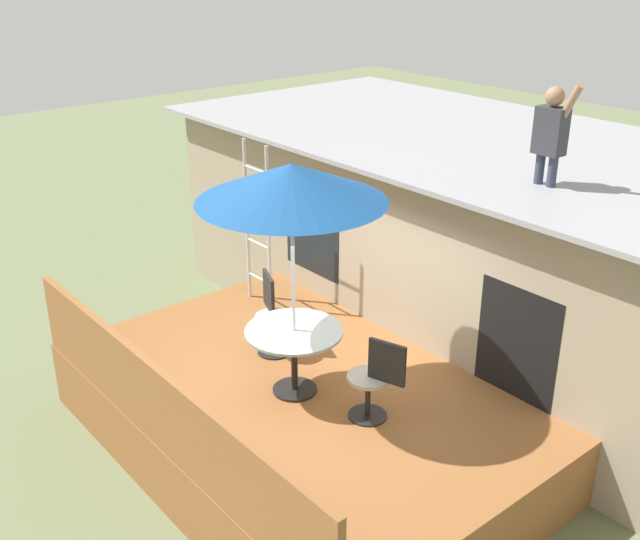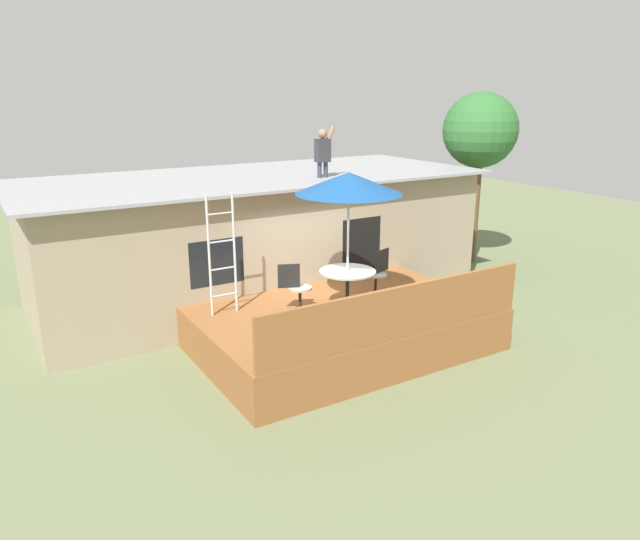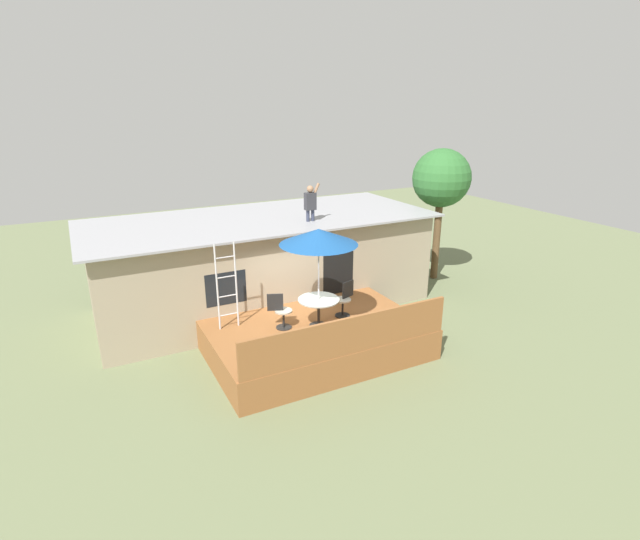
# 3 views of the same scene
# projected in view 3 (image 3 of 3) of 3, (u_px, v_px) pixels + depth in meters

# --- Properties ---
(ground_plane) EXTENTS (40.00, 40.00, 0.00)m
(ground_plane) POSITION_uv_depth(u_px,v_px,m) (315.00, 352.00, 12.66)
(ground_plane) COLOR #66704C
(house) EXTENTS (10.50, 4.50, 2.87)m
(house) POSITION_uv_depth(u_px,v_px,m) (263.00, 262.00, 15.21)
(house) COLOR gray
(house) RESTS_ON ground
(deck) EXTENTS (5.33, 3.58, 0.80)m
(deck) POSITION_uv_depth(u_px,v_px,m) (315.00, 338.00, 12.53)
(deck) COLOR brown
(deck) RESTS_ON ground
(deck_railing) EXTENTS (5.23, 0.08, 0.90)m
(deck_railing) POSITION_uv_depth(u_px,v_px,m) (350.00, 336.00, 10.79)
(deck_railing) COLOR brown
(deck_railing) RESTS_ON deck
(patio_table) EXTENTS (1.04, 1.04, 0.74)m
(patio_table) POSITION_uv_depth(u_px,v_px,m) (319.00, 305.00, 12.10)
(patio_table) COLOR black
(patio_table) RESTS_ON deck
(patio_umbrella) EXTENTS (1.90, 1.90, 2.54)m
(patio_umbrella) POSITION_uv_depth(u_px,v_px,m) (319.00, 237.00, 11.53)
(patio_umbrella) COLOR silver
(patio_umbrella) RESTS_ON deck
(step_ladder) EXTENTS (0.52, 0.04, 2.20)m
(step_ladder) POSITION_uv_depth(u_px,v_px,m) (227.00, 286.00, 11.88)
(step_ladder) COLOR silver
(step_ladder) RESTS_ON deck
(person_figure) EXTENTS (0.47, 0.20, 1.11)m
(person_figure) POSITION_uv_depth(u_px,v_px,m) (311.00, 201.00, 14.09)
(person_figure) COLOR #33384C
(person_figure) RESTS_ON house
(patio_chair_left) EXTENTS (0.60, 0.44, 0.92)m
(patio_chair_left) POSITION_uv_depth(u_px,v_px,m) (281.00, 311.00, 12.06)
(patio_chair_left) COLOR black
(patio_chair_left) RESTS_ON deck
(patio_chair_right) EXTENTS (0.61, 0.44, 0.92)m
(patio_chair_right) POSITION_uv_depth(u_px,v_px,m) (345.00, 299.00, 12.80)
(patio_chair_right) COLOR black
(patio_chair_right) RESTS_ON deck
(backyard_tree) EXTENTS (2.03, 2.03, 4.71)m
(backyard_tree) POSITION_uv_depth(u_px,v_px,m) (441.00, 179.00, 16.89)
(backyard_tree) COLOR brown
(backyard_tree) RESTS_ON ground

